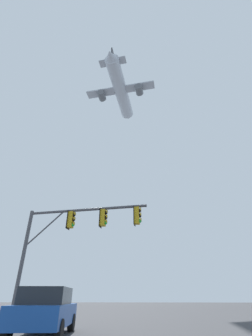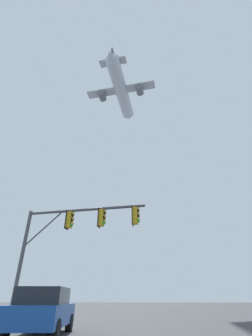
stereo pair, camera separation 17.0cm
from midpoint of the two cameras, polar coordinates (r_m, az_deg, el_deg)
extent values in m
cylinder|color=#4C4C51|center=(14.67, -24.29, -20.26)|extent=(0.20, 0.20, 5.75)
cylinder|color=#4C4C51|center=(13.67, -9.90, -9.95)|extent=(6.79, 1.04, 0.15)
cylinder|color=#4C4C51|center=(14.44, -19.39, -13.66)|extent=(2.10, 0.35, 1.92)
cube|color=gold|center=(12.77, 2.27, -11.48)|extent=(0.30, 0.35, 0.90)
cylinder|color=gold|center=(12.93, 2.23, -9.33)|extent=(0.05, 0.05, 0.12)
cube|color=black|center=(12.79, 1.64, -11.53)|extent=(0.08, 0.46, 1.04)
sphere|color=black|center=(12.83, 2.89, -10.29)|extent=(0.20, 0.20, 0.20)
cylinder|color=gold|center=(12.84, 3.18, -10.01)|extent=(0.07, 0.21, 0.21)
sphere|color=black|center=(12.74, 2.93, -11.48)|extent=(0.20, 0.20, 0.20)
cylinder|color=gold|center=(12.75, 3.21, -11.20)|extent=(0.07, 0.21, 0.21)
sphere|color=green|center=(12.66, 2.96, -12.69)|extent=(0.20, 0.20, 0.20)
cylinder|color=gold|center=(12.67, 3.25, -12.41)|extent=(0.07, 0.21, 0.21)
cube|color=gold|center=(13.19, -5.98, -11.93)|extent=(0.30, 0.35, 0.90)
cylinder|color=gold|center=(13.35, -5.87, -9.83)|extent=(0.05, 0.05, 0.12)
cube|color=black|center=(13.23, -6.57, -11.95)|extent=(0.08, 0.46, 1.04)
sphere|color=black|center=(13.23, -5.31, -10.78)|extent=(0.20, 0.20, 0.20)
cylinder|color=gold|center=(13.23, -5.02, -10.52)|extent=(0.07, 0.21, 0.21)
sphere|color=black|center=(13.14, -5.36, -11.94)|extent=(0.20, 0.20, 0.20)
cylinder|color=gold|center=(13.14, -5.07, -11.68)|extent=(0.07, 0.21, 0.21)
sphere|color=green|center=(13.07, -5.42, -13.12)|extent=(0.20, 0.20, 0.20)
cylinder|color=gold|center=(13.06, -5.13, -12.85)|extent=(0.07, 0.21, 0.21)
cube|color=gold|center=(13.85, -13.60, -12.12)|extent=(0.30, 0.35, 0.90)
cylinder|color=gold|center=(14.00, -13.35, -10.13)|extent=(0.05, 0.05, 0.12)
cube|color=black|center=(13.91, -14.13, -12.13)|extent=(0.08, 0.46, 1.04)
sphere|color=black|center=(13.87, -12.91, -11.05)|extent=(0.20, 0.20, 0.20)
cylinder|color=gold|center=(13.86, -12.63, -10.81)|extent=(0.07, 0.21, 0.21)
sphere|color=black|center=(13.79, -13.04, -12.15)|extent=(0.20, 0.20, 0.20)
cylinder|color=gold|center=(13.78, -12.76, -11.91)|extent=(0.07, 0.21, 0.21)
sphere|color=green|center=(13.72, -13.17, -13.27)|extent=(0.20, 0.20, 0.20)
cylinder|color=gold|center=(13.70, -12.89, -13.03)|extent=(0.07, 0.21, 0.21)
cylinder|color=#B7BCC6|center=(66.22, -1.41, 18.38)|extent=(5.90, 19.45, 3.41)
cone|color=#B7BCC6|center=(73.67, 0.48, 12.41)|extent=(3.52, 2.75, 3.24)
cone|color=#B7BCC6|center=(59.81, -3.91, 25.65)|extent=(3.15, 2.49, 2.90)
cube|color=#A8ADB7|center=(65.50, -1.53, 18.41)|extent=(18.25, 4.70, 0.38)
cylinder|color=#595B60|center=(65.77, -6.04, 17.07)|extent=(2.24, 2.79, 1.92)
cylinder|color=#595B60|center=(64.12, 3.12, 18.45)|extent=(2.24, 2.79, 1.92)
cube|color=#333338|center=(62.62, -3.26, 25.04)|extent=(0.65, 2.99, 4.05)
cube|color=#A8ADB7|center=(61.21, -3.36, 24.32)|extent=(6.59, 2.74, 0.21)
cube|color=#194799|center=(10.97, -19.50, -30.58)|extent=(2.29, 4.29, 0.70)
cube|color=#1E2328|center=(10.81, -19.11, -27.29)|extent=(1.86, 2.38, 0.60)
cylinder|color=black|center=(12.50, -22.26, -31.43)|extent=(0.32, 0.66, 0.64)
cylinder|color=black|center=(12.16, -13.58, -32.66)|extent=(0.32, 0.66, 0.64)
cylinder|color=black|center=(9.94, -27.43, -31.61)|extent=(0.32, 0.66, 0.64)
cylinder|color=black|center=(9.51, -16.61, -33.55)|extent=(0.32, 0.66, 0.64)
camera|label=1|loc=(0.09, -90.17, 0.09)|focal=25.11mm
camera|label=2|loc=(0.09, 89.83, -0.09)|focal=25.11mm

